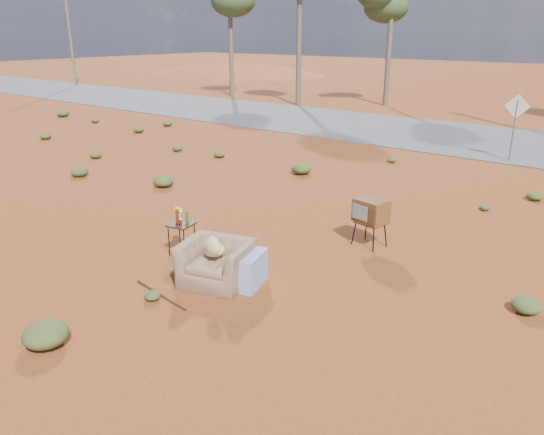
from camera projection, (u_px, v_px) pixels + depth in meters
The scene contains 11 objects.
ground at pixel (230, 274), 9.43m from camera, with size 140.00×140.00×0.00m, color brown.
highway at pixel (490, 141), 20.56m from camera, with size 140.00×7.00×0.04m, color #565659.
dirt_mound at pixel (237, 74), 52.09m from camera, with size 26.00×18.00×2.00m, color #9D3D25.
armchair at pixel (222, 258), 8.96m from camera, with size 1.45×1.19×0.99m.
tv_unit at pixel (371, 212), 10.45m from camera, with size 0.68×0.59×0.97m.
side_table at pixel (180, 222), 10.09m from camera, with size 0.52×0.52×0.90m.
rusty_bar at pixel (161, 295), 8.66m from camera, with size 0.04×0.04×1.40m, color #482013.
road_sign at pixel (516, 116), 16.97m from camera, with size 0.78×0.06×2.19m.
eucalyptus_near_left at pixel (392, 3), 28.59m from camera, with size 3.20×3.20×6.60m.
utility_pole_west at pixel (69, 29), 39.61m from camera, with size 1.40×0.20×8.00m.
scrub_patch at pixel (325, 199), 13.14m from camera, with size 17.49×8.07×0.33m.
Camera 1 is at (5.86, -6.28, 4.11)m, focal length 35.00 mm.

